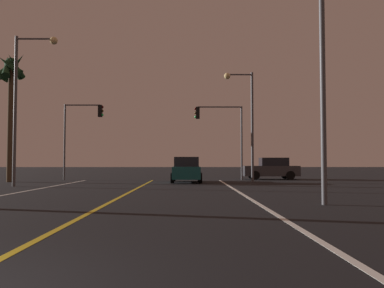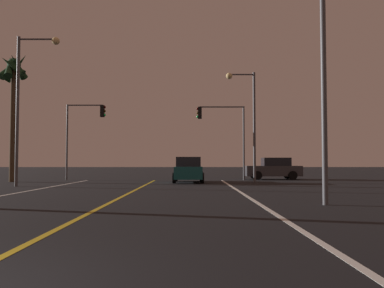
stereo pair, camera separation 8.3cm
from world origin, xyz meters
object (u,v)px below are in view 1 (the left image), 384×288
Objects in this scene: traffic_light_near_right at (219,125)px; street_lamp_right_far at (245,112)px; car_ahead_far at (186,170)px; traffic_light_near_left at (83,124)px; palm_tree_left_mid at (11,78)px; street_lamp_right_near at (302,60)px; street_lamp_left_mid at (25,91)px; car_crossing_side at (271,169)px.

traffic_light_near_right is 0.74× the size of street_lamp_right_far.
traffic_light_near_right reaches higher than car_ahead_far.
street_lamp_right_far is at bearing 119.59° from traffic_light_near_right.
traffic_light_near_left is 5.89m from palm_tree_left_mid.
street_lamp_left_mid is (-12.95, 9.60, 0.64)m from street_lamp_right_near.
car_crossing_side is at bearing -122.14° from street_lamp_right_far.
street_lamp_right_far is 16.40m from palm_tree_left_mid.
car_crossing_side is 0.57× the size of street_lamp_right_far.
car_ahead_far is 0.48× the size of palm_tree_left_mid.
traffic_light_near_left is 8.07m from street_lamp_left_mid.
street_lamp_left_mid reaches higher than car_crossing_side.
street_lamp_right_far reaches higher than traffic_light_near_left.
traffic_light_near_right reaches higher than car_crossing_side.
car_crossing_side is 0.77× the size of traffic_light_near_right.
traffic_light_near_left is at bearing -56.11° from street_lamp_right_near.
car_crossing_side is 0.59× the size of street_lamp_right_near.
traffic_light_near_left is 21.09m from street_lamp_right_near.
street_lamp_right_near is at bearing -164.77° from car_ahead_far.
traffic_light_near_left is (-7.88, 3.27, 3.41)m from car_ahead_far.
street_lamp_left_mid is (-15.74, -9.19, 4.54)m from car_crossing_side.
palm_tree_left_mid is at bearing 12.19° from car_crossing_side.
palm_tree_left_mid is at bearing 121.09° from street_lamp_left_mid.
traffic_light_near_left is at bearing 67.49° from car_ahead_far.
street_lamp_right_far is (4.07, 0.42, 4.01)m from car_ahead_far.
street_lamp_right_near is 21.91m from palm_tree_left_mid.
car_crossing_side is at bearing 5.08° from traffic_light_near_left.
traffic_light_near_right is at bearing 17.06° from car_crossing_side.
traffic_light_near_right is at bearing 34.42° from street_lamp_left_mid.
traffic_light_near_right is 0.62× the size of palm_tree_left_mid.
traffic_light_near_right is 0.98× the size of traffic_light_near_left.
traffic_light_near_left is 12.30m from street_lamp_right_far.
street_lamp_right_far is at bearing -90.76° from street_lamp_right_near.
car_ahead_far is at bearing 53.08° from traffic_light_near_right.
traffic_light_near_left is at bearing -13.38° from street_lamp_right_far.
street_lamp_right_far is (1.61, -2.84, 0.65)m from traffic_light_near_right.
car_ahead_far and car_crossing_side have the same top height.
street_lamp_left_mid is (-9.07, -4.64, 4.54)m from car_ahead_far.
car_crossing_side is at bearing 30.29° from street_lamp_left_mid.
car_ahead_far is at bearing -2.30° from palm_tree_left_mid.
car_crossing_side is 19.39m from street_lamp_right_near.
traffic_light_near_right is 3.33m from street_lamp_right_far.
street_lamp_right_far is at bearing -0.23° from palm_tree_left_mid.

